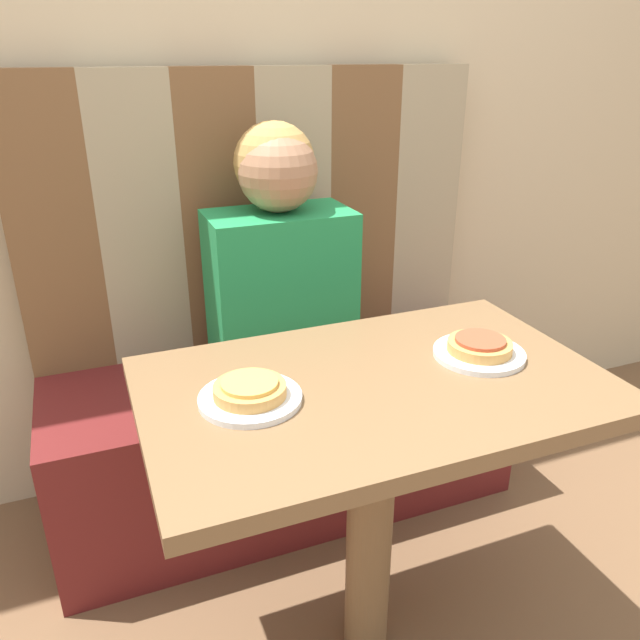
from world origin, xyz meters
TOP-DOWN VIEW (x-y plane):
  - wall_back at (0.00, 0.89)m, footprint 7.00×0.05m
  - booth_seat at (0.00, 0.58)m, footprint 1.33×0.49m
  - booth_backrest at (0.00, 0.80)m, footprint 1.33×0.06m
  - dining_table at (0.00, 0.00)m, footprint 0.89×0.56m
  - person at (0.00, 0.59)m, footprint 0.38×0.24m
  - plate_left at (-0.25, 0.01)m, footprint 0.19×0.19m
  - plate_right at (0.25, 0.01)m, footprint 0.19×0.19m
  - pizza_left at (-0.25, 0.01)m, footprint 0.13×0.13m
  - pizza_right at (0.25, 0.01)m, footprint 0.13×0.13m

SIDE VIEW (x-z plane):
  - booth_seat at x=0.00m, z-range 0.00..0.46m
  - dining_table at x=0.00m, z-range 0.24..0.95m
  - plate_left at x=-0.25m, z-range 0.71..0.72m
  - plate_right at x=0.25m, z-range 0.71..0.72m
  - pizza_left at x=-0.25m, z-range 0.72..0.75m
  - pizza_right at x=0.25m, z-range 0.72..0.75m
  - person at x=0.00m, z-range 0.46..1.13m
  - booth_backrest at x=0.00m, z-range 0.46..1.26m
  - wall_back at x=0.00m, z-range 0.00..2.60m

